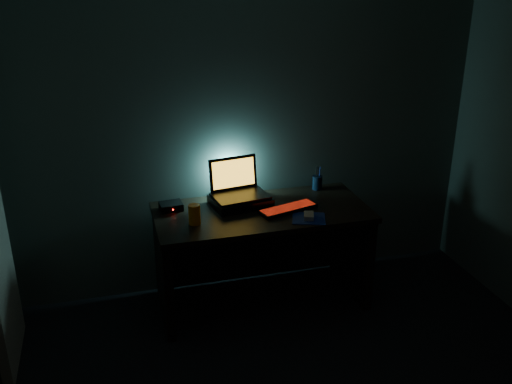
{
  "coord_description": "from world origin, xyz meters",
  "views": [
    {
      "loc": [
        -1.0,
        -1.89,
        2.38
      ],
      "look_at": [
        -0.06,
        1.57,
        0.91
      ],
      "focal_mm": 40.0,
      "sensor_mm": 36.0,
      "label": 1
    }
  ],
  "objects_px": {
    "laptop": "(237,187)",
    "router": "(171,206)",
    "mouse": "(309,216)",
    "keyboard": "(288,209)",
    "juice_glass": "(194,214)",
    "pen_cup": "(317,183)"
  },
  "relations": [
    {
      "from": "laptop",
      "to": "router",
      "type": "relative_size",
      "value": 2.53
    },
    {
      "from": "laptop",
      "to": "pen_cup",
      "type": "xyz_separation_m",
      "value": [
        0.65,
        0.08,
        -0.07
      ]
    },
    {
      "from": "keyboard",
      "to": "mouse",
      "type": "relative_size",
      "value": 4.2
    },
    {
      "from": "keyboard",
      "to": "juice_glass",
      "type": "distance_m",
      "value": 0.67
    },
    {
      "from": "keyboard",
      "to": "router",
      "type": "height_order",
      "value": "router"
    },
    {
      "from": "mouse",
      "to": "pen_cup",
      "type": "distance_m",
      "value": 0.55
    },
    {
      "from": "juice_glass",
      "to": "laptop",
      "type": "bearing_deg",
      "value": 37.81
    },
    {
      "from": "keyboard",
      "to": "juice_glass",
      "type": "height_order",
      "value": "juice_glass"
    },
    {
      "from": "mouse",
      "to": "juice_glass",
      "type": "xyz_separation_m",
      "value": [
        -0.76,
        0.12,
        0.05
      ]
    },
    {
      "from": "juice_glass",
      "to": "mouse",
      "type": "bearing_deg",
      "value": -9.27
    },
    {
      "from": "keyboard",
      "to": "router",
      "type": "distance_m",
      "value": 0.82
    },
    {
      "from": "pen_cup",
      "to": "juice_glass",
      "type": "distance_m",
      "value": 1.07
    },
    {
      "from": "laptop",
      "to": "keyboard",
      "type": "relative_size",
      "value": 0.94
    },
    {
      "from": "mouse",
      "to": "router",
      "type": "relative_size",
      "value": 0.64
    },
    {
      "from": "juice_glass",
      "to": "router",
      "type": "bearing_deg",
      "value": 114.09
    },
    {
      "from": "laptop",
      "to": "keyboard",
      "type": "xyz_separation_m",
      "value": [
        0.31,
        -0.24,
        -0.11
      ]
    },
    {
      "from": "router",
      "to": "keyboard",
      "type": "bearing_deg",
      "value": -21.15
    },
    {
      "from": "laptop",
      "to": "router",
      "type": "distance_m",
      "value": 0.49
    },
    {
      "from": "mouse",
      "to": "juice_glass",
      "type": "distance_m",
      "value": 0.77
    },
    {
      "from": "keyboard",
      "to": "router",
      "type": "xyz_separation_m",
      "value": [
        -0.79,
        0.23,
        0.01
      ]
    },
    {
      "from": "keyboard",
      "to": "laptop",
      "type": "bearing_deg",
      "value": 126.44
    },
    {
      "from": "laptop",
      "to": "mouse",
      "type": "relative_size",
      "value": 3.95
    }
  ]
}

